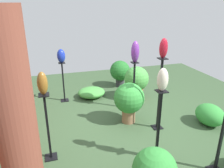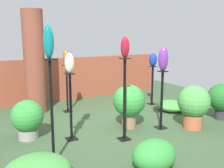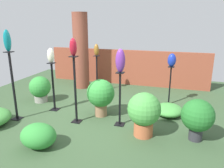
{
  "view_description": "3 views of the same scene",
  "coord_description": "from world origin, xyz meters",
  "px_view_note": "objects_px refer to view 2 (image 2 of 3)",
  "views": [
    {
      "loc": [
        -3.8,
        1.44,
        2.44
      ],
      "look_at": [
        0.2,
        0.24,
        0.88
      ],
      "focal_mm": 35.0,
      "sensor_mm": 36.0,
      "label": 1
    },
    {
      "loc": [
        -2.61,
        -4.42,
        1.89
      ],
      "look_at": [
        -0.09,
        0.28,
        0.86
      ],
      "focal_mm": 42.0,
      "sensor_mm": 36.0,
      "label": 2
    },
    {
      "loc": [
        1.78,
        -4.61,
        2.18
      ],
      "look_at": [
        0.27,
        0.22,
        0.71
      ],
      "focal_mm": 35.0,
      "sensor_mm": 36.0,
      "label": 3
    }
  ],
  "objects_px": {
    "pedestal_ivory": "(71,110)",
    "art_vase_cobalt": "(153,60)",
    "potted_plant_walkway_edge": "(194,104)",
    "pedestal_bronze": "(67,90)",
    "art_vase_bronze": "(66,57)",
    "art_vase_violet": "(163,59)",
    "art_vase_ruby": "(125,47)",
    "brick_pillar": "(34,62)",
    "pedestal_teal": "(52,117)",
    "potted_plant_front_left": "(129,102)",
    "potted_plant_near_pillar": "(27,118)",
    "potted_plant_mid_left": "(221,98)",
    "art_vase_ivory": "(69,63)",
    "pedestal_cobalt": "(152,87)",
    "art_vase_teal": "(49,42)",
    "pedestal_ruby": "(124,103)",
    "pedestal_violet": "(162,102)"
  },
  "relations": [
    {
      "from": "pedestal_violet",
      "to": "art_vase_cobalt",
      "type": "height_order",
      "value": "art_vase_cobalt"
    },
    {
      "from": "brick_pillar",
      "to": "pedestal_teal",
      "type": "height_order",
      "value": "brick_pillar"
    },
    {
      "from": "potted_plant_walkway_edge",
      "to": "potted_plant_front_left",
      "type": "bearing_deg",
      "value": 150.27
    },
    {
      "from": "pedestal_bronze",
      "to": "art_vase_bronze",
      "type": "distance_m",
      "value": 0.8
    },
    {
      "from": "art_vase_bronze",
      "to": "potted_plant_near_pillar",
      "type": "bearing_deg",
      "value": -132.76
    },
    {
      "from": "pedestal_cobalt",
      "to": "art_vase_teal",
      "type": "height_order",
      "value": "art_vase_teal"
    },
    {
      "from": "potted_plant_walkway_edge",
      "to": "pedestal_bronze",
      "type": "bearing_deg",
      "value": 128.88
    },
    {
      "from": "brick_pillar",
      "to": "pedestal_bronze",
      "type": "bearing_deg",
      "value": -26.21
    },
    {
      "from": "potted_plant_front_left",
      "to": "pedestal_ruby",
      "type": "bearing_deg",
      "value": -129.74
    },
    {
      "from": "art_vase_cobalt",
      "to": "art_vase_violet",
      "type": "distance_m",
      "value": 1.84
    },
    {
      "from": "art_vase_ivory",
      "to": "art_vase_teal",
      "type": "relative_size",
      "value": 0.77
    },
    {
      "from": "pedestal_cobalt",
      "to": "pedestal_ruby",
      "type": "bearing_deg",
      "value": -137.94
    },
    {
      "from": "pedestal_cobalt",
      "to": "potted_plant_near_pillar",
      "type": "bearing_deg",
      "value": -166.01
    },
    {
      "from": "pedestal_cobalt",
      "to": "potted_plant_walkway_edge",
      "type": "height_order",
      "value": "pedestal_cobalt"
    },
    {
      "from": "art_vase_cobalt",
      "to": "potted_plant_mid_left",
      "type": "xyz_separation_m",
      "value": [
        0.59,
        -1.74,
        -0.73
      ]
    },
    {
      "from": "pedestal_ivory",
      "to": "art_vase_cobalt",
      "type": "relative_size",
      "value": 3.56
    },
    {
      "from": "pedestal_bronze",
      "to": "potted_plant_walkway_edge",
      "type": "height_order",
      "value": "pedestal_bronze"
    },
    {
      "from": "art_vase_bronze",
      "to": "art_vase_teal",
      "type": "xyz_separation_m",
      "value": [
        -1.04,
        -2.42,
        0.45
      ]
    },
    {
      "from": "brick_pillar",
      "to": "pedestal_teal",
      "type": "bearing_deg",
      "value": -97.56
    },
    {
      "from": "pedestal_teal",
      "to": "art_vase_violet",
      "type": "height_order",
      "value": "art_vase_violet"
    },
    {
      "from": "pedestal_ruby",
      "to": "art_vase_violet",
      "type": "distance_m",
      "value": 1.21
    },
    {
      "from": "pedestal_cobalt",
      "to": "pedestal_ivory",
      "type": "xyz_separation_m",
      "value": [
        -2.74,
        -1.26,
        0.08
      ]
    },
    {
      "from": "pedestal_cobalt",
      "to": "art_vase_ruby",
      "type": "relative_size",
      "value": 2.8
    },
    {
      "from": "potted_plant_front_left",
      "to": "art_vase_ruby",
      "type": "bearing_deg",
      "value": -129.74
    },
    {
      "from": "pedestal_bronze",
      "to": "potted_plant_near_pillar",
      "type": "distance_m",
      "value": 1.75
    },
    {
      "from": "potted_plant_mid_left",
      "to": "pedestal_cobalt",
      "type": "bearing_deg",
      "value": 108.78
    },
    {
      "from": "art_vase_violet",
      "to": "art_vase_ruby",
      "type": "height_order",
      "value": "art_vase_ruby"
    },
    {
      "from": "art_vase_bronze",
      "to": "art_vase_teal",
      "type": "distance_m",
      "value": 2.67
    },
    {
      "from": "art_vase_violet",
      "to": "potted_plant_mid_left",
      "type": "height_order",
      "value": "art_vase_violet"
    },
    {
      "from": "potted_plant_near_pillar",
      "to": "art_vase_violet",
      "type": "bearing_deg",
      "value": -16.05
    },
    {
      "from": "art_vase_bronze",
      "to": "pedestal_cobalt",
      "type": "bearing_deg",
      "value": -10.88
    },
    {
      "from": "potted_plant_walkway_edge",
      "to": "pedestal_violet",
      "type": "bearing_deg",
      "value": 151.46
    },
    {
      "from": "pedestal_teal",
      "to": "potted_plant_mid_left",
      "type": "height_order",
      "value": "pedestal_teal"
    },
    {
      "from": "pedestal_teal",
      "to": "pedestal_ruby",
      "type": "xyz_separation_m",
      "value": [
        1.37,
        0.28,
        -0.04
      ]
    },
    {
      "from": "potted_plant_front_left",
      "to": "pedestal_bronze",
      "type": "bearing_deg",
      "value": 113.89
    },
    {
      "from": "pedestal_bronze",
      "to": "art_vase_bronze",
      "type": "height_order",
      "value": "art_vase_bronze"
    },
    {
      "from": "art_vase_violet",
      "to": "brick_pillar",
      "type": "bearing_deg",
      "value": 130.19
    },
    {
      "from": "potted_plant_mid_left",
      "to": "art_vase_violet",
      "type": "bearing_deg",
      "value": 173.5
    },
    {
      "from": "art_vase_violet",
      "to": "pedestal_cobalt",
      "type": "bearing_deg",
      "value": 58.89
    },
    {
      "from": "art_vase_cobalt",
      "to": "art_vase_ivory",
      "type": "distance_m",
      "value": 3.02
    },
    {
      "from": "art_vase_bronze",
      "to": "art_vase_violet",
      "type": "bearing_deg",
      "value": -57.08
    },
    {
      "from": "pedestal_bronze",
      "to": "potted_plant_mid_left",
      "type": "bearing_deg",
      "value": -37.5
    },
    {
      "from": "pedestal_teal",
      "to": "pedestal_ruby",
      "type": "distance_m",
      "value": 1.4
    },
    {
      "from": "pedestal_ivory",
      "to": "potted_plant_walkway_edge",
      "type": "relative_size",
      "value": 1.38
    },
    {
      "from": "pedestal_teal",
      "to": "art_vase_cobalt",
      "type": "xyz_separation_m",
      "value": [
        3.27,
        1.99,
        0.49
      ]
    },
    {
      "from": "pedestal_cobalt",
      "to": "potted_plant_near_pillar",
      "type": "relative_size",
      "value": 1.44
    },
    {
      "from": "art_vase_ruby",
      "to": "potted_plant_near_pillar",
      "type": "distance_m",
      "value": 2.16
    },
    {
      "from": "potted_plant_mid_left",
      "to": "potted_plant_front_left",
      "type": "bearing_deg",
      "value": 166.36
    },
    {
      "from": "art_vase_ivory",
      "to": "art_vase_violet",
      "type": "xyz_separation_m",
      "value": [
        1.79,
        -0.31,
        0.02
      ]
    },
    {
      "from": "pedestal_teal",
      "to": "potted_plant_mid_left",
      "type": "bearing_deg",
      "value": 3.71
    }
  ]
}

